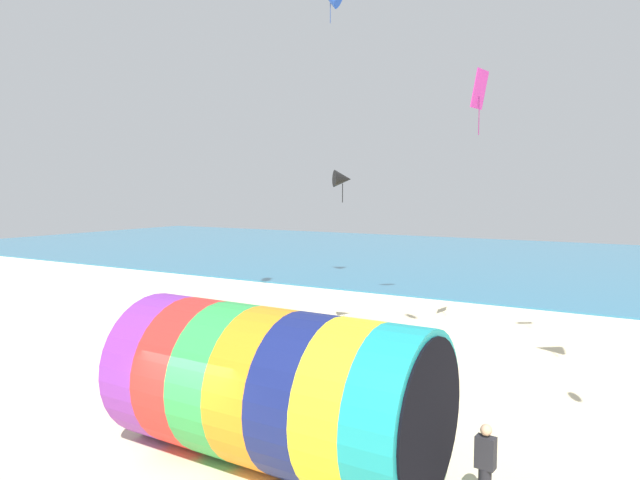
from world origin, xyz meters
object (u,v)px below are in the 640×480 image
Objects in this scene: giant_inflatable_tube at (274,387)px; kite_black_delta at (343,179)px; kite_magenta_diamond at (480,90)px; kite_handler at (485,466)px.

kite_black_delta is (-3.49, 9.63, 4.65)m from giant_inflatable_tube.
giant_inflatable_tube is 13.14m from kite_magenta_diamond.
kite_black_delta is at bearing -169.39° from kite_magenta_diamond.
kite_handler is at bearing 6.16° from giant_inflatable_tube.
kite_handler is 13.55m from kite_magenta_diamond.
kite_magenta_diamond is (-2.96, 10.07, 8.56)m from kite_handler.
kite_magenta_diamond is (4.92, 0.92, 3.06)m from kite_black_delta.
kite_handler is at bearing -49.25° from kite_black_delta.
kite_black_delta is 5.87m from kite_magenta_diamond.
kite_black_delta is at bearing 130.75° from kite_handler.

